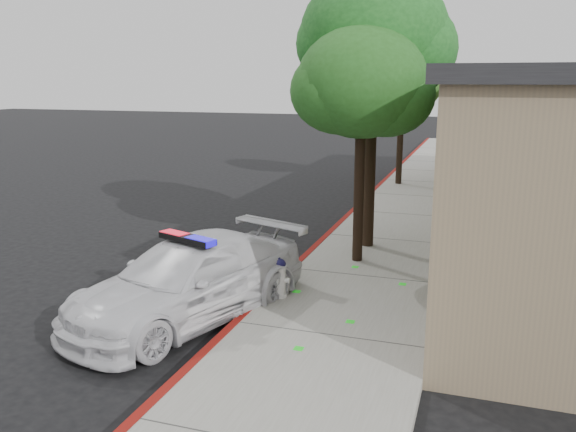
# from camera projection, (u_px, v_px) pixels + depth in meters

# --- Properties ---
(ground) EXTENTS (120.00, 120.00, 0.00)m
(ground) POSITION_uv_depth(u_px,v_px,m) (233.00, 330.00, 9.84)
(ground) COLOR black
(ground) RESTS_ON ground
(sidewalk) EXTENTS (3.20, 60.00, 0.15)m
(sidewalk) POSITION_uv_depth(u_px,v_px,m) (363.00, 279.00, 12.10)
(sidewalk) COLOR gray
(sidewalk) RESTS_ON ground
(red_curb) EXTENTS (0.14, 60.00, 0.16)m
(red_curb) POSITION_uv_depth(u_px,v_px,m) (292.00, 271.00, 12.58)
(red_curb) COLOR maroon
(red_curb) RESTS_ON ground
(police_car) EXTENTS (3.42, 5.11, 1.49)m
(police_car) POSITION_uv_depth(u_px,v_px,m) (189.00, 280.00, 10.17)
(police_car) COLOR silver
(police_car) RESTS_ON ground
(fire_hydrant) EXTENTS (0.42, 0.36, 0.74)m
(fire_hydrant) POSITION_uv_depth(u_px,v_px,m) (279.00, 277.00, 10.84)
(fire_hydrant) COLOR silver
(fire_hydrant) RESTS_ON sidewalk
(street_tree_near) EXTENTS (2.98, 2.73, 5.00)m
(street_tree_near) POSITION_uv_depth(u_px,v_px,m) (362.00, 88.00, 12.28)
(street_tree_near) COLOR black
(street_tree_near) RESTS_ON sidewalk
(street_tree_mid) EXTENTS (3.60, 3.30, 6.30)m
(street_tree_mid) POSITION_uv_depth(u_px,v_px,m) (375.00, 41.00, 13.26)
(street_tree_mid) COLOR black
(street_tree_mid) RESTS_ON sidewalk
(street_tree_far) EXTENTS (2.77, 2.73, 5.08)m
(street_tree_far) POSITION_uv_depth(u_px,v_px,m) (404.00, 82.00, 21.87)
(street_tree_far) COLOR black
(street_tree_far) RESTS_ON sidewalk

